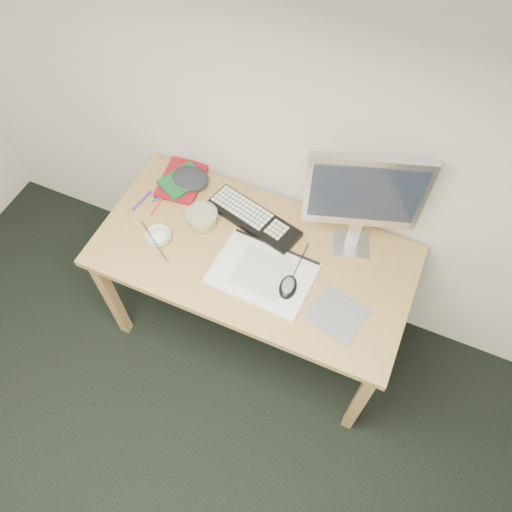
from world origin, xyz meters
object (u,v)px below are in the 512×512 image
(desk, at_px, (253,264))
(sketchpad, at_px, (263,273))
(keyboard, at_px, (253,219))
(monitor, at_px, (364,196))
(rice_bowl, at_px, (158,237))

(desk, relative_size, sketchpad, 3.31)
(keyboard, bearing_deg, sketchpad, -43.56)
(keyboard, xyz_separation_m, monitor, (0.45, 0.05, 0.33))
(monitor, relative_size, rice_bowl, 4.64)
(desk, height_order, keyboard, keyboard)
(desk, bearing_deg, monitor, 30.27)
(monitor, bearing_deg, sketchpad, -152.94)
(monitor, xyz_separation_m, rice_bowl, (-0.79, -0.32, -0.32))
(rice_bowl, bearing_deg, keyboard, 37.67)
(desk, height_order, monitor, monitor)
(desk, distance_m, keyboard, 0.21)
(desk, bearing_deg, sketchpad, -44.72)
(desk, xyz_separation_m, sketchpad, (0.08, -0.08, 0.09))
(sketchpad, bearing_deg, rice_bowl, -174.64)
(sketchpad, relative_size, keyboard, 0.93)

